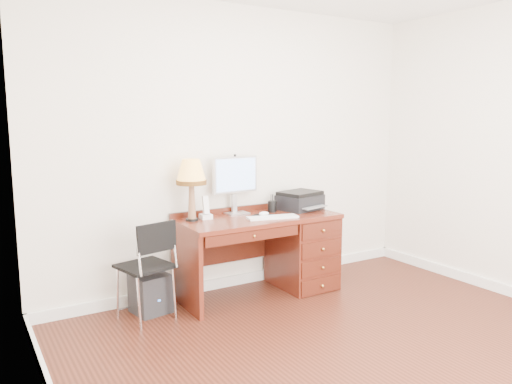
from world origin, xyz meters
TOP-DOWN VIEW (x-y plane):
  - ground at (0.00, 0.00)m, footprint 4.00×4.00m
  - room_shell at (0.00, 0.63)m, footprint 4.00×4.00m
  - desk at (0.32, 1.40)m, footprint 1.50×0.67m
  - monitor at (-0.12, 1.62)m, footprint 0.47×0.17m
  - keyboard at (0.07, 1.26)m, footprint 0.48×0.23m
  - mouse_pad at (0.04, 1.37)m, footprint 0.23×0.23m
  - printer at (0.54, 1.49)m, footprint 0.47×0.41m
  - leg_lamp at (-0.61, 1.54)m, footprint 0.27×0.27m
  - phone at (-0.47, 1.54)m, footprint 0.10×0.10m
  - pen_cup at (0.22, 1.51)m, footprint 0.09×0.09m
  - chair at (-1.09, 1.35)m, footprint 0.47×0.48m
  - equipment_box at (-1.02, 1.50)m, footprint 0.33×0.33m

SIDE VIEW (x-z plane):
  - ground at x=0.00m, z-range 0.00..0.00m
  - room_shell at x=0.00m, z-range -1.95..2.05m
  - equipment_box at x=-1.02m, z-range 0.00..0.33m
  - desk at x=0.32m, z-range 0.04..0.79m
  - chair at x=-1.09m, z-range 0.09..0.92m
  - keyboard at x=0.07m, z-range 0.75..0.77m
  - mouse_pad at x=0.04m, z-range 0.74..0.79m
  - pen_cup at x=0.22m, z-range 0.75..0.86m
  - phone at x=-0.47m, z-range 0.71..0.92m
  - printer at x=0.54m, z-range 0.75..0.93m
  - monitor at x=-0.12m, z-range 0.82..1.36m
  - leg_lamp at x=-0.61m, z-range 0.88..1.42m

